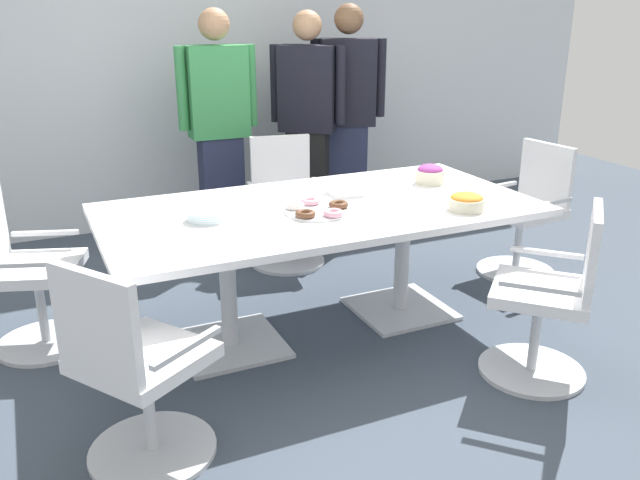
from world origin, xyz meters
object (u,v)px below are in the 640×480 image
at_px(donut_platter, 317,209).
at_px(plate_stack, 208,215).
at_px(person_standing_0, 219,126).
at_px(person_standing_2, 348,114).
at_px(office_chair_4, 135,375).
at_px(office_chair_3, 27,278).
at_px(snack_bowl_chips_orange, 466,202).
at_px(office_chair_1, 526,217).
at_px(snack_bowl_candy_mix, 430,174).
at_px(napkin_pile, 345,190).
at_px(person_standing_1, 308,121).
at_px(office_chair_2, 285,208).
at_px(office_chair_0, 551,303).
at_px(conference_table, 320,227).

xyz_separation_m(donut_platter, plate_stack, (-0.57, 0.11, 0.01)).
bearing_deg(person_standing_0, person_standing_2, -179.43).
bearing_deg(office_chair_4, office_chair_3, 162.55).
relative_size(snack_bowl_chips_orange, donut_platter, 0.55).
height_order(office_chair_1, office_chair_3, same).
height_order(snack_bowl_candy_mix, napkin_pile, snack_bowl_candy_mix).
xyz_separation_m(person_standing_1, person_standing_2, (0.36, -0.00, 0.03)).
bearing_deg(person_standing_0, office_chair_1, 141.21).
height_order(office_chair_4, person_standing_2, person_standing_2).
bearing_deg(donut_platter, office_chair_2, 76.39).
distance_m(office_chair_2, snack_bowl_candy_mix, 1.18).
height_order(office_chair_1, snack_bowl_chips_orange, office_chair_1).
height_order(office_chair_0, snack_bowl_candy_mix, office_chair_0).
bearing_deg(person_standing_2, office_chair_1, 135.83).
bearing_deg(office_chair_2, office_chair_3, 28.98).
distance_m(conference_table, office_chair_0, 1.29).
height_order(conference_table, donut_platter, donut_platter).
height_order(conference_table, office_chair_3, office_chair_3).
xyz_separation_m(snack_bowl_candy_mix, plate_stack, (-1.47, -0.15, -0.03)).
relative_size(person_standing_0, snack_bowl_chips_orange, 8.93).
relative_size(person_standing_0, donut_platter, 4.95).
relative_size(snack_bowl_candy_mix, plate_stack, 0.85).
xyz_separation_m(office_chair_3, napkin_pile, (1.77, -0.32, 0.37)).
distance_m(conference_table, office_chair_3, 1.63).
bearing_deg(conference_table, person_standing_2, 58.73).
xyz_separation_m(office_chair_1, snack_bowl_candy_mix, (-0.84, -0.03, 0.40)).
height_order(office_chair_2, donut_platter, office_chair_2).
relative_size(office_chair_4, snack_bowl_candy_mix, 5.01).
distance_m(office_chair_1, person_standing_1, 1.86).
distance_m(office_chair_3, person_standing_2, 2.87).
bearing_deg(snack_bowl_chips_orange, office_chair_4, -168.07).
bearing_deg(person_standing_1, conference_table, 106.53).
bearing_deg(napkin_pile, donut_platter, -139.79).
xyz_separation_m(person_standing_0, snack_bowl_chips_orange, (0.77, -2.08, -0.14)).
bearing_deg(snack_bowl_candy_mix, plate_stack, -174.01).
xyz_separation_m(office_chair_0, person_standing_1, (-0.17, 2.63, 0.52)).
bearing_deg(office_chair_4, conference_table, 90.46).
distance_m(person_standing_1, donut_platter, 1.91).
height_order(office_chair_2, snack_bowl_chips_orange, office_chair_2).
relative_size(office_chair_0, person_standing_0, 0.51).
bearing_deg(donut_platter, office_chair_0, -44.09).
relative_size(office_chair_0, person_standing_2, 0.50).
bearing_deg(conference_table, office_chair_3, 163.06).
height_order(office_chair_4, napkin_pile, office_chair_4).
distance_m(office_chair_1, napkin_pile, 1.50).
bearing_deg(snack_bowl_chips_orange, person_standing_0, 110.34).
xyz_separation_m(conference_table, office_chair_2, (0.22, 1.09, -0.22)).
xyz_separation_m(office_chair_0, napkin_pile, (-0.60, 1.11, 0.37)).
distance_m(person_standing_1, napkin_pile, 1.58).
bearing_deg(office_chair_0, person_standing_1, 49.70).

